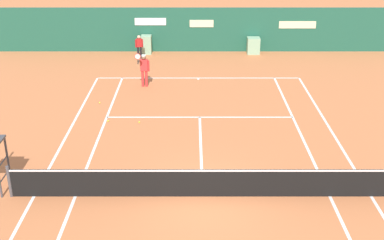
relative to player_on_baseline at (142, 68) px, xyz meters
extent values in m
plane|color=#C67042|center=(2.71, -10.36, -0.99)|extent=(80.00, 80.00, 0.00)
cube|color=white|center=(2.71, 1.34, -0.98)|extent=(10.60, 0.10, 0.01)
cube|color=white|center=(-2.59, -10.36, -0.98)|extent=(0.10, 23.40, 0.01)
cube|color=white|center=(-1.29, -10.36, -0.98)|extent=(0.10, 23.40, 0.01)
cube|color=white|center=(6.71, -10.36, -0.98)|extent=(0.10, 23.40, 0.01)
cube|color=white|center=(8.01, -10.36, -0.98)|extent=(0.10, 23.40, 0.01)
cube|color=white|center=(2.71, -3.96, -0.98)|extent=(8.00, 0.10, 0.01)
cube|color=white|center=(2.71, -7.16, -0.98)|extent=(0.10, 6.40, 0.01)
cube|color=white|center=(2.71, 1.19, -0.98)|extent=(0.10, 0.24, 0.01)
cylinder|color=#4C4C51|center=(-3.29, -10.36, -0.45)|extent=(0.10, 0.10, 1.07)
cube|color=black|center=(2.71, -10.36, -0.51)|extent=(12.00, 0.03, 0.95)
cube|color=white|center=(2.71, -10.36, -0.07)|extent=(12.00, 0.04, 0.06)
cube|color=#1E5642|center=(2.71, 6.64, 0.34)|extent=(25.00, 0.24, 2.66)
cube|color=white|center=(-0.14, 6.50, 0.88)|extent=(1.90, 0.02, 0.44)
cube|color=beige|center=(8.77, 6.50, 0.68)|extent=(2.24, 0.02, 0.44)
cube|color=beige|center=(2.96, 6.50, 0.76)|extent=(1.45, 0.02, 0.44)
cube|color=#8CB793|center=(-0.39, 6.09, -0.44)|extent=(0.60, 0.70, 1.10)
cube|color=#8CB793|center=(6.11, 6.09, -0.50)|extent=(0.75, 0.70, 0.98)
cylinder|color=#47474C|center=(-3.58, -9.50, -0.16)|extent=(0.07, 0.07, 1.66)
cylinder|color=#47474C|center=(-3.58, -9.95, -0.49)|extent=(0.04, 0.81, 0.04)
cylinder|color=#47474C|center=(-3.58, -9.95, 0.01)|extent=(0.04, 0.81, 0.04)
cylinder|color=red|center=(0.10, 0.02, -0.58)|extent=(0.13, 0.13, 0.82)
cylinder|color=red|center=(-0.09, 0.03, -0.58)|extent=(0.13, 0.13, 0.82)
cube|color=red|center=(0.01, 0.03, 0.12)|extent=(0.37, 0.21, 0.58)
sphere|color=#8C664C|center=(0.01, 0.03, 0.52)|extent=(0.23, 0.23, 0.23)
cylinder|color=white|center=(0.01, 0.03, 0.61)|extent=(0.22, 0.22, 0.06)
cylinder|color=red|center=(0.24, 0.02, 0.08)|extent=(0.09, 0.09, 0.56)
cylinder|color=#8C664C|center=(-0.23, -0.25, 0.36)|extent=(0.10, 0.56, 0.09)
cylinder|color=black|center=(-0.23, -0.52, 0.47)|extent=(0.03, 0.03, 0.22)
torus|color=#DB3838|center=(-0.23, -0.52, 0.72)|extent=(0.30, 0.03, 0.30)
cylinder|color=silver|center=(-0.23, -0.52, 0.72)|extent=(0.26, 0.01, 0.26)
cylinder|color=black|center=(-0.64, 5.01, -0.64)|extent=(0.11, 0.11, 0.70)
cylinder|color=black|center=(-0.80, 4.99, -0.64)|extent=(0.11, 0.11, 0.70)
cube|color=#AD1E1E|center=(-0.72, 5.00, -0.04)|extent=(0.34, 0.22, 0.49)
sphere|color=beige|center=(-0.72, 5.00, 0.30)|extent=(0.19, 0.19, 0.19)
cylinder|color=#AD1E1E|center=(-0.53, 5.03, -0.07)|extent=(0.07, 0.07, 0.47)
cylinder|color=#AD1E1E|center=(-0.91, 4.97, -0.07)|extent=(0.07, 0.07, 0.47)
sphere|color=#CCE033|center=(0.16, -4.57, -0.95)|extent=(0.07, 0.07, 0.07)
sphere|color=#CCE033|center=(-1.16, -4.45, -0.95)|extent=(0.07, 0.07, 0.07)
sphere|color=#CCE033|center=(-1.86, -2.32, -0.95)|extent=(0.07, 0.07, 0.07)
camera|label=1|loc=(2.38, -24.10, 7.51)|focal=47.63mm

